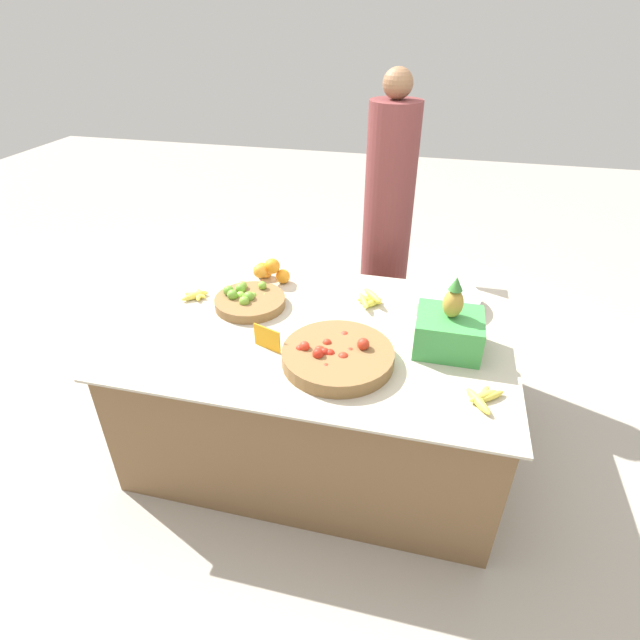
{
  "coord_description": "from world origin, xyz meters",
  "views": [
    {
      "loc": [
        0.46,
        -1.89,
        1.97
      ],
      "look_at": [
        0.0,
        0.0,
        0.74
      ],
      "focal_mm": 28.0,
      "sensor_mm": 36.0,
      "label": 1
    }
  ],
  "objects": [
    {
      "name": "banana_bunch_middle_left",
      "position": [
        -0.69,
        0.13,
        0.71
      ],
      "size": [
        0.12,
        0.14,
        0.03
      ],
      "color": "#EFDB4C",
      "rests_on": "market_table"
    },
    {
      "name": "orange_pile",
      "position": [
        -0.38,
        0.4,
        0.75
      ],
      "size": [
        0.21,
        0.18,
        0.14
      ],
      "color": "orange",
      "rests_on": "market_table"
    },
    {
      "name": "metal_bowl",
      "position": [
        0.55,
        0.35,
        0.73
      ],
      "size": [
        0.36,
        0.36,
        0.07
      ],
      "color": "#B7B7BF",
      "rests_on": "market_table"
    },
    {
      "name": "tomato_basket",
      "position": [
        0.13,
        -0.23,
        0.73
      ],
      "size": [
        0.47,
        0.47,
        0.11
      ],
      "color": "olive",
      "rests_on": "market_table"
    },
    {
      "name": "ground_plane",
      "position": [
        0.0,
        0.0,
        0.0
      ],
      "size": [
        12.0,
        12.0,
        0.0
      ],
      "primitive_type": "plane",
      "color": "#ADA599"
    },
    {
      "name": "vendor_person",
      "position": [
        0.18,
        0.95,
        0.8
      ],
      "size": [
        0.29,
        0.29,
        1.71
      ],
      "color": "brown",
      "rests_on": "ground_plane"
    },
    {
      "name": "price_sign",
      "position": [
        -0.19,
        -0.2,
        0.75
      ],
      "size": [
        0.13,
        0.05,
        0.11
      ],
      "rotation": [
        0.0,
        0.0,
        -0.34
      ],
      "color": "orange",
      "rests_on": "market_table"
    },
    {
      "name": "banana_bunch_front_center",
      "position": [
        0.19,
        0.28,
        0.72
      ],
      "size": [
        0.14,
        0.19,
        0.06
      ],
      "color": "#EFDB4C",
      "rests_on": "market_table"
    },
    {
      "name": "produce_crate",
      "position": [
        0.58,
        -0.02,
        0.79
      ],
      "size": [
        0.28,
        0.26,
        0.35
      ],
      "color": "green",
      "rests_on": "market_table"
    },
    {
      "name": "banana_bunch_front_left",
      "position": [
        0.72,
        -0.34,
        0.71
      ],
      "size": [
        0.16,
        0.18,
        0.04
      ],
      "color": "#EFDB4C",
      "rests_on": "market_table"
    },
    {
      "name": "market_table",
      "position": [
        0.0,
        0.0,
        0.35
      ],
      "size": [
        1.76,
        1.19,
        0.69
      ],
      "color": "brown",
      "rests_on": "ground_plane"
    },
    {
      "name": "lime_bowl",
      "position": [
        -0.4,
        0.13,
        0.72
      ],
      "size": [
        0.35,
        0.35,
        0.1
      ],
      "color": "olive",
      "rests_on": "market_table"
    }
  ]
}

